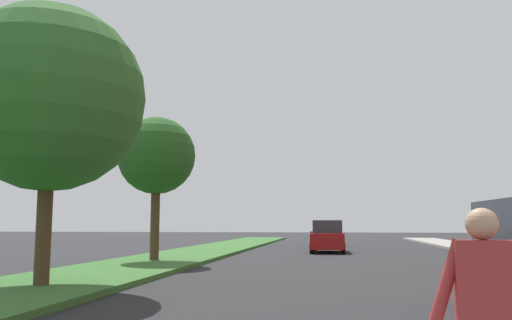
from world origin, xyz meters
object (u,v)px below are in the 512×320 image
tree_far (156,156)px  sedan_midblock (328,238)px  tree_mid (50,98)px  sedan_distant (325,235)px

tree_far → sedan_midblock: size_ratio=1.42×
sedan_midblock → tree_mid: bearing=-110.1°
tree_mid → sedan_distant: 27.01m
sedan_midblock → tree_far: bearing=-125.9°
tree_far → sedan_distant: bearing=69.7°
tree_mid → sedan_midblock: size_ratio=1.69×
sedan_distant → tree_mid: bearing=-103.5°
tree_mid → sedan_distant: bearing=76.5°
tree_mid → sedan_distant: (6.23, 25.99, -3.85)m
sedan_midblock → sedan_distant: (-0.27, 8.18, -0.01)m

